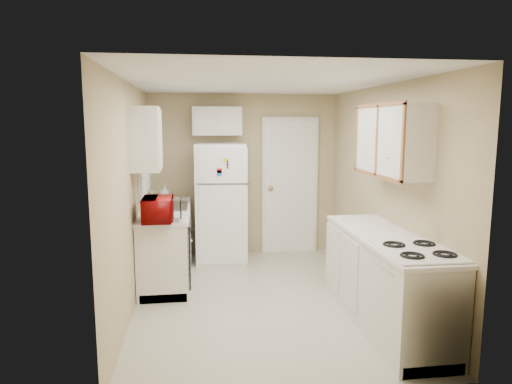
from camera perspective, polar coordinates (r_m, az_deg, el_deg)
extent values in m
plane|color=beige|center=(5.32, 0.74, -13.17)|extent=(3.80, 3.80, 0.00)
plane|color=white|center=(4.95, 0.79, 13.56)|extent=(3.80, 3.80, 0.00)
plane|color=tan|center=(4.99, -15.35, -0.61)|extent=(3.80, 3.80, 0.00)
plane|color=tan|center=(5.38, 15.68, 0.03)|extent=(3.80, 3.80, 0.00)
plane|color=tan|center=(6.86, -1.56, 2.15)|extent=(2.80, 2.80, 0.00)
plane|color=tan|center=(3.17, 5.82, -5.59)|extent=(2.80, 2.80, 0.00)
cube|color=silver|center=(5.99, -11.07, -6.27)|extent=(0.60, 1.80, 0.90)
cube|color=black|center=(5.39, -8.35, -7.44)|extent=(0.03, 0.58, 0.72)
cube|color=gray|center=(6.05, -11.10, -2.15)|extent=(0.54, 0.74, 0.16)
imported|color=#880606|center=(5.12, -12.15, -1.96)|extent=(0.48, 0.27, 0.32)
imported|color=white|center=(6.49, -11.34, -0.18)|extent=(0.10, 0.11, 0.22)
cube|color=silver|center=(5.98, -13.80, 4.79)|extent=(0.10, 0.98, 1.08)
cube|color=silver|center=(5.13, -13.63, 6.44)|extent=(0.30, 0.45, 0.70)
cube|color=white|center=(6.52, -4.28, -1.37)|extent=(0.76, 0.75, 1.69)
cube|color=silver|center=(6.64, -4.92, 8.82)|extent=(0.70, 0.30, 0.40)
cube|color=white|center=(6.96, 4.23, 0.73)|extent=(0.86, 0.06, 2.08)
cube|color=silver|center=(4.72, 15.78, -10.54)|extent=(0.60, 2.00, 0.90)
cube|color=white|center=(4.25, 19.33, -12.80)|extent=(0.62, 0.76, 0.91)
cube|color=silver|center=(4.81, 16.68, 6.19)|extent=(0.30, 1.20, 0.70)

